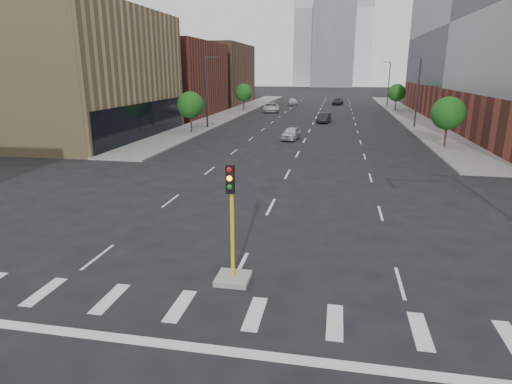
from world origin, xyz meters
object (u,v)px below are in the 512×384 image
(median_traffic_signal, at_px, (233,257))
(car_far_left, at_px, (271,108))
(car_near_left, at_px, (291,133))
(car_distant, at_px, (293,102))
(car_mid_right, at_px, (324,118))
(car_deep_right, at_px, (338,102))

(median_traffic_signal, bearing_deg, car_far_left, 97.57)
(car_near_left, height_order, car_distant, car_distant)
(car_far_left, bearing_deg, car_mid_right, -63.91)
(median_traffic_signal, distance_m, car_deep_right, 84.16)
(median_traffic_signal, relative_size, car_deep_right, 0.91)
(car_near_left, xyz_separation_m, car_deep_right, (4.79, 50.66, 0.01))
(median_traffic_signal, height_order, car_far_left, median_traffic_signal)
(car_near_left, relative_size, car_deep_right, 0.83)
(car_deep_right, bearing_deg, car_distant, -156.76)
(car_mid_right, bearing_deg, car_far_left, 132.34)
(car_mid_right, height_order, car_far_left, car_far_left)
(median_traffic_signal, xyz_separation_m, car_deep_right, (3.29, 84.09, -0.27))
(median_traffic_signal, height_order, car_mid_right, median_traffic_signal)
(median_traffic_signal, relative_size, car_far_left, 0.74)
(car_near_left, relative_size, car_distant, 0.89)
(car_near_left, height_order, car_mid_right, car_mid_right)
(car_far_left, height_order, car_deep_right, car_far_left)
(car_distant, bearing_deg, car_near_left, -88.00)
(car_far_left, relative_size, car_distant, 1.31)
(car_distant, bearing_deg, median_traffic_signal, -89.31)
(car_near_left, bearing_deg, car_far_left, 110.58)
(car_deep_right, bearing_deg, car_near_left, -86.28)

